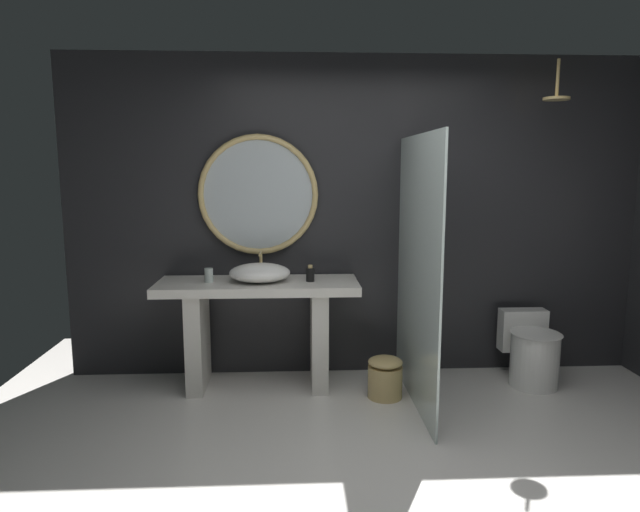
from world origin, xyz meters
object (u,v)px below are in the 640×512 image
object	(u,v)px
vessel_sink	(260,273)
round_wall_mirror	(258,195)
tumbler_cup	(209,275)
soap_dispenser	(310,274)
toilet	(532,352)
waste_bin	(385,377)
rain_shower_head	(557,95)

from	to	relation	value
vessel_sink	round_wall_mirror	distance (m)	0.64
tumbler_cup	soap_dispenser	xyz separation A→B (m)	(0.78, -0.01, 0.00)
soap_dispenser	toilet	bearing A→B (deg)	-1.27
vessel_sink	waste_bin	distance (m)	1.23
tumbler_cup	toilet	xyz separation A→B (m)	(2.54, -0.05, -0.64)
soap_dispenser	round_wall_mirror	world-z (taller)	round_wall_mirror
soap_dispenser	rain_shower_head	bearing A→B (deg)	-1.52
waste_bin	round_wall_mirror	bearing A→B (deg)	150.81
vessel_sink	round_wall_mirror	world-z (taller)	round_wall_mirror
tumbler_cup	toilet	distance (m)	2.62
round_wall_mirror	vessel_sink	bearing A→B (deg)	-86.21
tumbler_cup	waste_bin	bearing A→B (deg)	-11.34
vessel_sink	waste_bin	xyz separation A→B (m)	(0.94, -0.26, -0.76)
round_wall_mirror	waste_bin	size ratio (longest dim) A/B	3.07
tumbler_cup	toilet	size ratio (longest dim) A/B	0.19
tumbler_cup	round_wall_mirror	distance (m)	0.75
soap_dispenser	vessel_sink	bearing A→B (deg)	-179.94
vessel_sink	soap_dispenser	distance (m)	0.39
rain_shower_head	toilet	bearing A→B (deg)	171.62
round_wall_mirror	rain_shower_head	distance (m)	2.38
vessel_sink	tumbler_cup	xyz separation A→B (m)	(-0.39, 0.01, -0.02)
vessel_sink	rain_shower_head	world-z (taller)	rain_shower_head
tumbler_cup	rain_shower_head	bearing A→B (deg)	-1.21
rain_shower_head	waste_bin	size ratio (longest dim) A/B	0.94
soap_dispenser	toilet	distance (m)	1.88
vessel_sink	tumbler_cup	bearing A→B (deg)	178.96
vessel_sink	round_wall_mirror	bearing A→B (deg)	93.79
soap_dispenser	round_wall_mirror	xyz separation A→B (m)	(-0.41, 0.28, 0.60)
soap_dispenser	waste_bin	world-z (taller)	soap_dispenser
tumbler_cup	vessel_sink	bearing A→B (deg)	-1.04
vessel_sink	waste_bin	bearing A→B (deg)	-15.43
soap_dispenser	toilet	size ratio (longest dim) A/B	0.23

